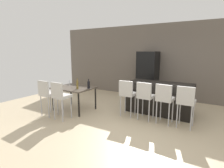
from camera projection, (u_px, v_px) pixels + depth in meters
name	position (u px, v px, depth m)	size (l,w,h in m)	color
ground_plane	(141.00, 119.00, 4.99)	(10.00, 10.00, 0.00)	#C6B28E
back_wall	(168.00, 62.00, 6.95)	(10.00, 0.12, 2.90)	#665B51
kitchen_island	(159.00, 98.00, 5.46)	(1.90, 0.85, 0.92)	black
bar_chair_left	(127.00, 93.00, 5.09)	(0.41, 0.41, 1.05)	beige
bar_chair_middle	(145.00, 95.00, 4.82)	(0.41, 0.41, 1.05)	beige
bar_chair_right	(165.00, 98.00, 4.56)	(0.42, 0.42, 1.05)	beige
bar_chair_far	(186.00, 100.00, 4.30)	(0.40, 0.40, 1.05)	beige
dining_table	(74.00, 89.00, 5.67)	(1.19, 0.92, 0.74)	#4C4238
dining_chair_near	(47.00, 93.00, 5.10)	(0.41, 0.41, 1.05)	beige
dining_chair_far	(60.00, 95.00, 4.83)	(0.41, 0.41, 1.05)	beige
wine_bottle_far	(77.00, 85.00, 5.36)	(0.06, 0.06, 0.32)	brown
wine_bottle_left	(89.00, 85.00, 5.44)	(0.08, 0.08, 0.29)	black
wine_glass_middle	(69.00, 81.00, 5.97)	(0.07, 0.07, 0.17)	silver
refrigerator	(148.00, 75.00, 7.00)	(0.72, 0.68, 1.84)	black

